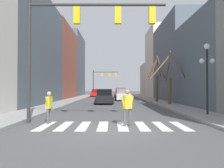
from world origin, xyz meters
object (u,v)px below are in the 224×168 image
at_px(traffic_signal_far, 104,77).
at_px(car_parked_right_mid, 97,93).
at_px(traffic_signal_near, 81,29).
at_px(street_tree_right_far, 157,81).
at_px(car_parked_left_mid, 124,95).
at_px(pedestrian_on_left_sidewalk, 50,105).
at_px(car_parked_left_far, 105,97).
at_px(car_parked_left_near, 121,93).
at_px(pedestrian_on_right_sidewalk, 128,104).
at_px(street_tree_right_near, 170,81).
at_px(street_lamp_right_corner, 208,64).

bearing_deg(traffic_signal_far, car_parked_right_mid, -109.54).
bearing_deg(car_parked_right_mid, traffic_signal_near, -177.16).
relative_size(traffic_signal_near, street_tree_right_far, 1.26).
height_order(car_parked_left_mid, pedestrian_on_left_sidewalk, car_parked_left_mid).
xyz_separation_m(traffic_signal_far, car_parked_left_mid, (3.65, -17.84, -3.46)).
height_order(traffic_signal_far, car_parked_left_far, traffic_signal_far).
xyz_separation_m(car_parked_left_far, car_parked_right_mid, (-2.51, 20.60, -0.05)).
relative_size(car_parked_left_near, pedestrian_on_right_sidewalk, 2.64).
height_order(car_parked_left_mid, street_tree_right_near, street_tree_right_near).
bearing_deg(street_tree_right_near, car_parked_left_near, 103.47).
relative_size(pedestrian_on_left_sidewalk, street_tree_right_far, 0.29).
height_order(traffic_signal_near, street_tree_right_far, traffic_signal_near).
xyz_separation_m(traffic_signal_near, car_parked_left_mid, (3.21, 20.18, -3.97)).
xyz_separation_m(traffic_signal_far, street_tree_right_near, (7.84, -26.92, -1.78)).
relative_size(traffic_signal_near, street_lamp_right_corner, 1.61).
bearing_deg(traffic_signal_near, pedestrian_on_right_sidewalk, -21.44).
xyz_separation_m(street_lamp_right_corner, car_parked_right_mid, (-9.19, 32.08, -2.51)).
height_order(traffic_signal_near, car_parked_left_near, traffic_signal_near).
bearing_deg(car_parked_left_near, car_parked_left_mid, -179.67).
relative_size(traffic_signal_far, pedestrian_on_right_sidewalk, 3.42).
distance_m(traffic_signal_near, street_tree_right_far, 16.90).
height_order(pedestrian_on_left_sidewalk, pedestrian_on_right_sidewalk, pedestrian_on_right_sidewalk).
xyz_separation_m(traffic_signal_near, pedestrian_on_right_sidewalk, (2.35, -0.92, -3.76)).
bearing_deg(street_tree_right_far, street_lamp_right_corner, -87.73).
distance_m(car_parked_left_near, street_tree_right_near, 18.26).
relative_size(traffic_signal_near, pedestrian_on_right_sidewalk, 4.15).
bearing_deg(pedestrian_on_right_sidewalk, street_tree_right_far, 42.90).
xyz_separation_m(car_parked_left_far, car_parked_left_near, (2.36, 14.94, 0.06)).
bearing_deg(street_tree_right_far, pedestrian_on_right_sidewalk, -105.96).
height_order(street_lamp_right_corner, pedestrian_on_left_sidewalk, street_lamp_right_corner).
height_order(street_tree_right_near, street_tree_right_far, street_tree_right_far).
height_order(car_parked_left_far, car_parked_left_near, car_parked_left_near).
distance_m(pedestrian_on_left_sidewalk, pedestrian_on_right_sidewalk, 3.91).
distance_m(traffic_signal_near, pedestrian_on_left_sidewalk, 4.10).
distance_m(traffic_signal_near, traffic_signal_far, 38.02).
relative_size(traffic_signal_near, car_parked_left_mid, 1.69).
bearing_deg(pedestrian_on_left_sidewalk, street_tree_right_near, 150.43).
height_order(car_parked_right_mid, pedestrian_on_left_sidewalk, pedestrian_on_left_sidewalk).
bearing_deg(car_parked_right_mid, street_tree_right_far, -155.68).
bearing_deg(street_lamp_right_corner, traffic_signal_near, -162.49).
distance_m(traffic_signal_near, car_parked_right_mid, 34.72).
height_order(car_parked_right_mid, pedestrian_on_right_sidewalk, pedestrian_on_right_sidewalk).
distance_m(car_parked_left_far, street_tree_right_near, 7.34).
bearing_deg(traffic_signal_far, pedestrian_on_right_sidewalk, -85.91).
xyz_separation_m(traffic_signal_near, car_parked_left_far, (0.80, 13.84, -3.99)).
relative_size(car_parked_left_far, pedestrian_on_left_sidewalk, 2.96).
relative_size(pedestrian_on_right_sidewalk, street_tree_right_far, 0.30).
distance_m(car_parked_left_far, street_tree_right_far, 6.59).
bearing_deg(car_parked_left_far, street_tree_right_near, 67.41).
bearing_deg(traffic_signal_near, street_tree_right_far, 65.42).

